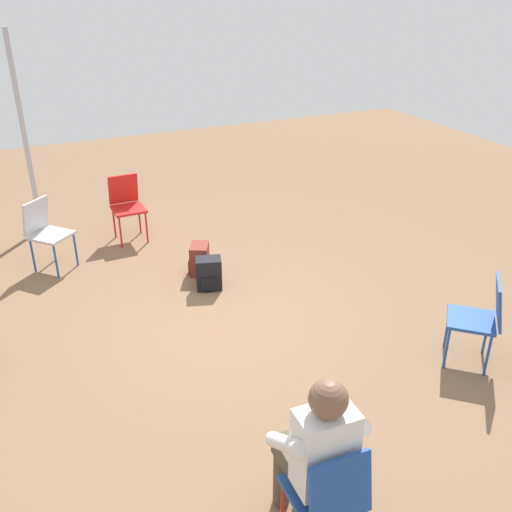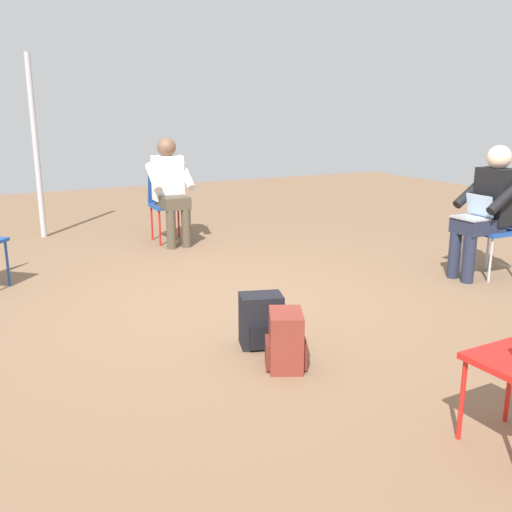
{
  "view_description": "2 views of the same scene",
  "coord_description": "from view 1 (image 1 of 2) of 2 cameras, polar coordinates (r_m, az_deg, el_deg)",
  "views": [
    {
      "loc": [
        4.51,
        -1.73,
        3.16
      ],
      "look_at": [
        -0.01,
        0.36,
        0.68
      ],
      "focal_mm": 40.0,
      "sensor_mm": 36.0,
      "label": 1
    },
    {
      "loc": [
        -3.93,
        1.84,
        1.56
      ],
      "look_at": [
        -0.36,
        -0.05,
        0.52
      ],
      "focal_mm": 40.0,
      "sensor_mm": 36.0,
      "label": 2
    }
  ],
  "objects": [
    {
      "name": "chair_northeast",
      "position": [
        5.34,
        21.58,
        -5.55
      ],
      "size": [
        0.58,
        0.59,
        0.85
      ],
      "rotation": [
        0.0,
        0.0,
        2.4
      ],
      "color": "#1E4799",
      "rests_on": "ground"
    },
    {
      "name": "backpack_by_empty_chair",
      "position": [
        6.34,
        -4.73,
        -1.91
      ],
      "size": [
        0.3,
        0.33,
        0.36
      ],
      "rotation": [
        0.0,
        0.0,
        4.4
      ],
      "color": "black",
      "rests_on": "ground"
    },
    {
      "name": "backpack_near_laptop_user",
      "position": [
        6.66,
        -5.64,
        -0.49
      ],
      "size": [
        0.34,
        0.31,
        0.36
      ],
      "rotation": [
        0.0,
        0.0,
        2.68
      ],
      "color": "maroon",
      "rests_on": "ground"
    },
    {
      "name": "chair_east",
      "position": [
        3.55,
        7.25,
        -22.52
      ],
      "size": [
        0.45,
        0.41,
        0.85
      ],
      "rotation": [
        0.0,
        0.0,
        1.53
      ],
      "color": "#1E4799",
      "rests_on": "ground"
    },
    {
      "name": "ground_plane",
      "position": [
        5.78,
        -3.2,
        -6.76
      ],
      "size": [
        15.39,
        15.39,
        0.0
      ],
      "primitive_type": "plane",
      "color": "brown"
    },
    {
      "name": "tent_pole_far",
      "position": [
        7.97,
        -22.13,
        11.04
      ],
      "size": [
        0.07,
        0.07,
        2.6
      ],
      "primitive_type": "cylinder",
      "color": "#B2B2B7",
      "rests_on": "ground"
    },
    {
      "name": "chair_west",
      "position": [
        7.58,
        -12.81,
        5.19
      ],
      "size": [
        0.44,
        0.41,
        0.85
      ],
      "rotation": [
        0.0,
        0.0,
        -1.55
      ],
      "color": "red",
      "rests_on": "ground"
    },
    {
      "name": "person_in_white",
      "position": [
        3.5,
        6.05,
        -18.54
      ],
      "size": [
        0.53,
        0.5,
        1.24
      ],
      "rotation": [
        0.0,
        0.0,
        1.53
      ],
      "color": "#4C4233",
      "rests_on": "ground"
    },
    {
      "name": "chair_southwest",
      "position": [
        7.04,
        -20.29,
        2.5
      ],
      "size": [
        0.59,
        0.58,
        0.85
      ],
      "rotation": [
        0.0,
        0.0,
        -0.84
      ],
      "color": "#B7B7BC",
      "rests_on": "ground"
    }
  ]
}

